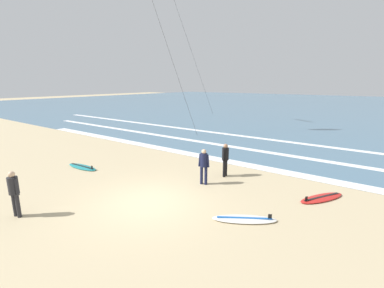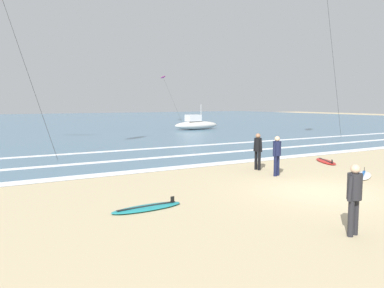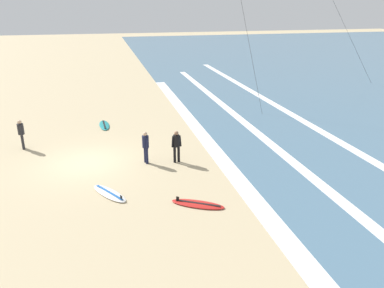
% 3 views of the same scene
% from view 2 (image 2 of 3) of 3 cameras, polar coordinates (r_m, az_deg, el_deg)
% --- Properties ---
extents(ground_plane, '(160.00, 160.00, 0.00)m').
position_cam_2_polar(ground_plane, '(13.64, 18.18, -6.62)').
color(ground_plane, tan).
extents(ocean_surface, '(140.00, 90.00, 0.01)m').
position_cam_2_polar(ocean_surface, '(60.74, -20.97, 2.98)').
color(ocean_surface, slate).
rests_on(ocean_surface, ground).
extents(wave_foam_shoreline, '(37.53, 0.82, 0.01)m').
position_cam_2_polar(wave_foam_shoreline, '(18.63, 3.56, -2.91)').
color(wave_foam_shoreline, white).
rests_on(wave_foam_shoreline, ocean_surface).
extents(wave_foam_mid_break, '(44.31, 0.57, 0.01)m').
position_cam_2_polar(wave_foam_mid_break, '(20.65, -5.43, -2.03)').
color(wave_foam_mid_break, white).
rests_on(wave_foam_mid_break, ocean_surface).
extents(wave_foam_outer_break, '(52.77, 0.60, 0.01)m').
position_cam_2_polar(wave_foam_outer_break, '(24.09, -9.95, -0.92)').
color(wave_foam_outer_break, white).
rests_on(wave_foam_outer_break, ocean_surface).
extents(surfer_left_near, '(0.32, 0.51, 1.60)m').
position_cam_2_polar(surfer_left_near, '(17.12, 9.62, -0.60)').
color(surfer_left_near, black).
rests_on(surfer_left_near, ground).
extents(surfer_mid_group, '(0.52, 0.32, 1.60)m').
position_cam_2_polar(surfer_mid_group, '(9.30, 22.68, -6.67)').
color(surfer_mid_group, '#232328').
rests_on(surfer_mid_group, ground).
extents(surfer_left_far, '(0.51, 0.32, 1.60)m').
position_cam_2_polar(surfer_left_far, '(15.87, 12.33, -1.18)').
color(surfer_left_far, '#141938').
rests_on(surfer_left_far, ground).
extents(surfboard_foreground_flat, '(2.10, 1.63, 0.25)m').
position_cam_2_polar(surfboard_foreground_flat, '(16.92, 23.75, -4.23)').
color(surfboard_foreground_flat, silver).
rests_on(surfboard_foreground_flat, ground).
extents(surfboard_right_spare, '(1.56, 2.12, 0.25)m').
position_cam_2_polar(surfboard_right_spare, '(20.24, 19.00, -2.42)').
color(surfboard_right_spare, red).
rests_on(surfboard_right_spare, ground).
extents(surfboard_left_pile, '(2.13, 0.72, 0.25)m').
position_cam_2_polar(surfboard_left_pile, '(10.95, -6.60, -9.24)').
color(surfboard_left_pile, teal).
rests_on(surfboard_left_pile, ground).
extents(kite_magenta_high_left, '(3.33, 11.86, 6.84)m').
position_cam_2_polar(kite_magenta_high_left, '(58.52, -4.25, 9.70)').
color(kite_magenta_high_left, '#CC2384').
rests_on(kite_magenta_high_left, ground).
extents(offshore_boat, '(5.23, 1.78, 2.70)m').
position_cam_2_polar(offshore_boat, '(41.98, 0.58, 2.89)').
color(offshore_boat, beige).
rests_on(offshore_boat, ground).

